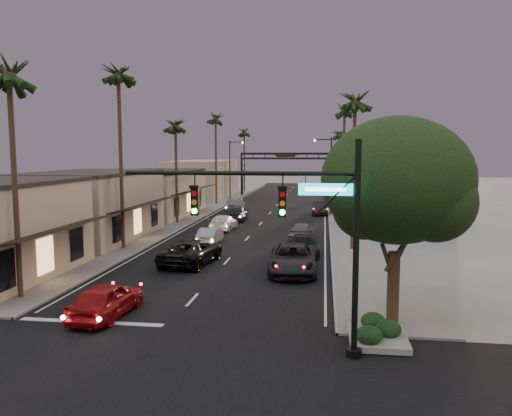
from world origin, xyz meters
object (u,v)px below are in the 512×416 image
(palm_far, at_px, (244,130))
(curbside_black, at_px, (304,245))
(palm_rb, at_px, (345,107))
(oncoming_silver, at_px, (210,236))
(arch, at_px, (286,163))
(oncoming_pickup, at_px, (192,251))
(curbside_near, at_px, (293,259))
(streetlight_right, at_px, (328,170))
(streetlight_left, at_px, (232,166))
(traffic_signal, at_px, (302,216))
(palm_la, at_px, (8,66))
(palm_lc, at_px, (175,121))
(corner_tree, at_px, (398,186))
(oncoming_red, at_px, (106,300))
(palm_ld, at_px, (216,115))
(palm_ra, at_px, (355,96))
(palm_lb, at_px, (118,69))
(palm_rc, at_px, (339,131))

(palm_far, relative_size, curbside_black, 2.75)
(palm_rb, xyz_separation_m, oncoming_silver, (-11.18, -18.92, -11.75))
(arch, bearing_deg, palm_far, 136.05)
(oncoming_pickup, relative_size, curbside_near, 0.98)
(streetlight_right, xyz_separation_m, streetlight_left, (-13.84, 13.00, 0.00))
(traffic_signal, distance_m, streetlight_left, 55.45)
(traffic_signal, bearing_deg, streetlight_left, 103.14)
(palm_la, height_order, palm_rb, palm_rb)
(streetlight_left, distance_m, curbside_near, 43.43)
(streetlight_right, relative_size, oncoming_pickup, 1.50)
(traffic_signal, xyz_separation_m, palm_lc, (-14.29, 32.00, 5.39))
(arch, xyz_separation_m, oncoming_pickup, (-2.16, -52.09, -4.70))
(streetlight_left, distance_m, palm_far, 20.96)
(corner_tree, bearing_deg, palm_la, 175.10)
(oncoming_silver, height_order, curbside_black, curbside_black)
(palm_la, xyz_separation_m, oncoming_red, (5.46, -2.00, -10.65))
(palm_rb, bearing_deg, oncoming_silver, -120.58)
(oncoming_red, bearing_deg, oncoming_pickup, -91.48)
(palm_ld, relative_size, palm_ra, 1.08)
(curbside_black, bearing_deg, palm_ra, 24.24)
(arch, bearing_deg, palm_la, -98.03)
(palm_lc, xyz_separation_m, oncoming_silver, (6.02, -10.92, -9.80))
(palm_lc, bearing_deg, palm_rb, 24.94)
(corner_tree, bearing_deg, oncoming_silver, 124.38)
(streetlight_left, bearing_deg, traffic_signal, -76.86)
(oncoming_pickup, height_order, oncoming_silver, oncoming_pickup)
(palm_ra, bearing_deg, palm_lb, -173.37)
(streetlight_right, distance_m, palm_ld, 19.78)
(arch, distance_m, palm_rc, 11.59)
(palm_lc, bearing_deg, palm_far, 89.59)
(arch, distance_m, palm_rb, 28.24)
(corner_tree, distance_m, palm_la, 18.95)
(traffic_signal, distance_m, arch, 66.24)
(palm_la, bearing_deg, palm_ld, 90.00)
(streetlight_left, bearing_deg, curbside_black, -71.66)
(palm_ld, relative_size, palm_far, 1.08)
(palm_ra, xyz_separation_m, palm_rc, (0.00, 40.00, -0.97))
(palm_ld, relative_size, oncoming_silver, 3.49)
(traffic_signal, relative_size, corner_tree, 0.97)
(palm_la, xyz_separation_m, palm_lc, (-0.00, 27.00, -0.97))
(palm_far, bearing_deg, curbside_black, -76.62)
(palm_far, bearing_deg, oncoming_red, -85.84)
(streetlight_left, height_order, palm_rb, palm_rb)
(palm_ld, relative_size, palm_rb, 1.00)
(palm_ld, distance_m, palm_rc, 19.51)
(palm_far, height_order, curbside_black, palm_far)
(palm_ld, bearing_deg, streetlight_left, 60.75)
(palm_lc, relative_size, palm_far, 0.92)
(palm_ra, distance_m, palm_rb, 20.02)
(palm_lc, distance_m, oncoming_red, 31.06)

